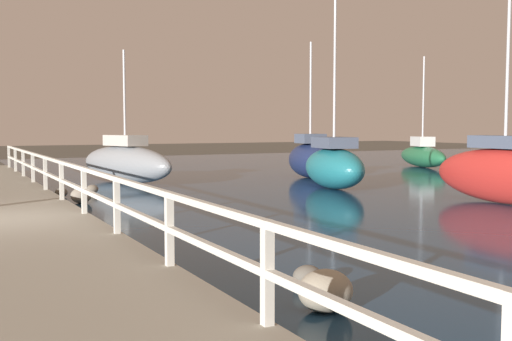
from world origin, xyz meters
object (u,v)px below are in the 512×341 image
(sailboat_green, at_px, (422,155))
(sailboat_red, at_px, (504,173))
(sailboat_teal, at_px, (334,166))
(sailboat_navy, at_px, (310,159))
(sailboat_gray, at_px, (126,163))

(sailboat_green, xyz_separation_m, sailboat_red, (-8.89, -12.74, 0.22))
(sailboat_red, bearing_deg, sailboat_teal, 109.95)
(sailboat_teal, xyz_separation_m, sailboat_green, (10.76, 7.09, -0.17))
(sailboat_navy, bearing_deg, sailboat_green, 24.83)
(sailboat_navy, xyz_separation_m, sailboat_gray, (-7.57, 1.49, -0.03))
(sailboat_red, bearing_deg, sailboat_navy, 92.62)
(sailboat_teal, relative_size, sailboat_green, 1.28)
(sailboat_navy, xyz_separation_m, sailboat_teal, (-1.71, -4.17, -0.00))
(sailboat_gray, xyz_separation_m, sailboat_green, (16.62, 1.42, -0.14))
(sailboat_gray, height_order, sailboat_red, sailboat_red)
(sailboat_gray, bearing_deg, sailboat_green, -11.38)
(sailboat_navy, relative_size, sailboat_red, 0.84)
(sailboat_gray, relative_size, sailboat_red, 0.88)
(sailboat_gray, bearing_deg, sailboat_red, -71.95)
(sailboat_teal, bearing_deg, sailboat_red, -60.58)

